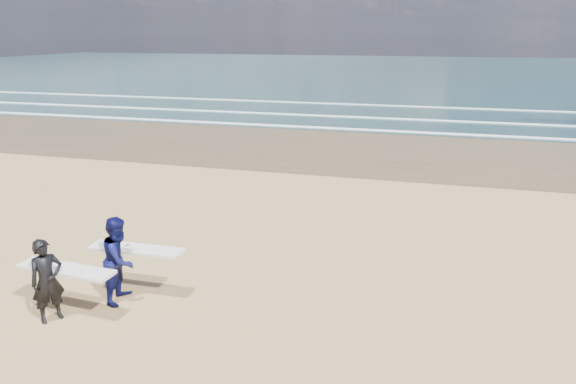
% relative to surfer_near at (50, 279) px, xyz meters
% --- Properties ---
extents(ocean, '(220.00, 100.00, 0.02)m').
position_rel_surfer_near_xyz_m(ocean, '(21.42, 72.49, -0.91)').
color(ocean, '#1A363A').
rests_on(ocean, ground).
extents(surfer_near, '(2.23, 1.08, 1.81)m').
position_rel_surfer_near_xyz_m(surfer_near, '(0.00, 0.00, 0.00)').
color(surfer_near, black).
rests_on(surfer_near, ground).
extents(surfer_far, '(2.21, 1.14, 1.98)m').
position_rel_surfer_near_xyz_m(surfer_far, '(0.95, 1.15, 0.07)').
color(surfer_far, '#0B0D3E').
rests_on(surfer_far, ground).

